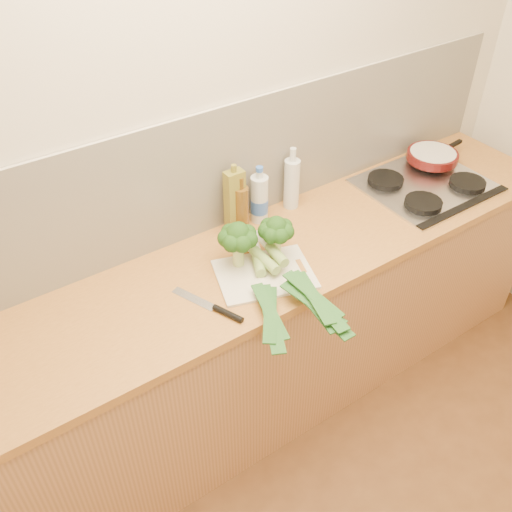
# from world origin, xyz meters

# --- Properties ---
(room_shell) EXTENTS (3.50, 3.50, 3.50)m
(room_shell) POSITION_xyz_m (0.00, 1.49, 1.17)
(room_shell) COLOR beige
(room_shell) RESTS_ON ground
(counter) EXTENTS (3.20, 0.62, 0.90)m
(counter) POSITION_xyz_m (0.00, 1.20, 0.45)
(counter) COLOR #B17B4A
(counter) RESTS_ON ground
(gas_hob) EXTENTS (0.58, 0.50, 0.04)m
(gas_hob) POSITION_xyz_m (1.02, 1.20, 0.91)
(gas_hob) COLOR silver
(gas_hob) RESTS_ON counter
(chopping_board) EXTENTS (0.43, 0.37, 0.01)m
(chopping_board) POSITION_xyz_m (0.01, 1.10, 0.91)
(chopping_board) COLOR white
(chopping_board) RESTS_ON counter
(broccoli_left) EXTENTS (0.15, 0.16, 0.20)m
(broccoli_left) POSITION_xyz_m (-0.04, 1.21, 1.05)
(broccoli_left) COLOR #B9CD77
(broccoli_left) RESTS_ON chopping_board
(broccoli_right) EXTENTS (0.14, 0.14, 0.19)m
(broccoli_right) POSITION_xyz_m (0.11, 1.16, 1.04)
(broccoli_right) COLOR #B9CD77
(broccoli_right) RESTS_ON chopping_board
(leek_front) EXTENTS (0.33, 0.60, 0.04)m
(leek_front) POSITION_xyz_m (-0.02, 1.08, 0.93)
(leek_front) COLOR white
(leek_front) RESTS_ON chopping_board
(leek_mid) EXTENTS (0.10, 0.70, 0.04)m
(leek_mid) POSITION_xyz_m (0.03, 1.06, 0.95)
(leek_mid) COLOR white
(leek_mid) RESTS_ON chopping_board
(leek_back) EXTENTS (0.13, 0.62, 0.04)m
(leek_back) POSITION_xyz_m (0.07, 1.02, 0.97)
(leek_back) COLOR white
(leek_back) RESTS_ON chopping_board
(chefs_knife) EXTENTS (0.15, 0.30, 0.02)m
(chefs_knife) POSITION_xyz_m (-0.24, 1.03, 0.91)
(chefs_knife) COLOR silver
(chefs_knife) RESTS_ON counter
(skillet) EXTENTS (0.37, 0.25, 0.04)m
(skillet) POSITION_xyz_m (1.18, 1.32, 0.96)
(skillet) COLOR #54100E
(skillet) RESTS_ON gas_hob
(oil_tin) EXTENTS (0.08, 0.05, 0.32)m
(oil_tin) POSITION_xyz_m (0.08, 1.42, 1.05)
(oil_tin) COLOR olive
(oil_tin) RESTS_ON counter
(glass_bottle) EXTENTS (0.07, 0.07, 0.29)m
(glass_bottle) POSITION_xyz_m (0.39, 1.43, 1.02)
(glass_bottle) COLOR silver
(glass_bottle) RESTS_ON counter
(amber_bottle) EXTENTS (0.06, 0.06, 0.26)m
(amber_bottle) POSITION_xyz_m (0.10, 1.40, 1.01)
(amber_bottle) COLOR brown
(amber_bottle) RESTS_ON counter
(water_bottle) EXTENTS (0.08, 0.08, 0.25)m
(water_bottle) POSITION_xyz_m (0.21, 1.42, 1.00)
(water_bottle) COLOR silver
(water_bottle) RESTS_ON counter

